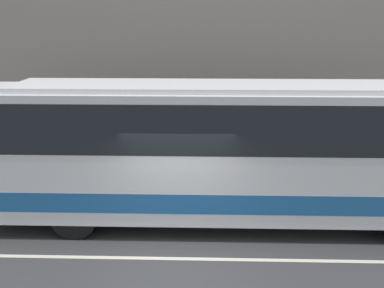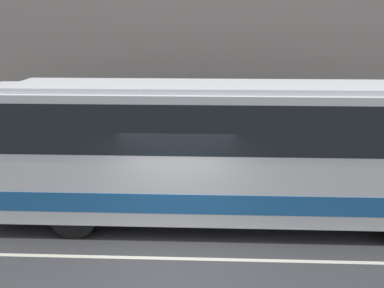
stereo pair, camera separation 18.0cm
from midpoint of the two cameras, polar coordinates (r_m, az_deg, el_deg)
The scene contains 6 objects.
ground_plane at distance 11.44m, azimuth -2.22°, elevation -12.14°, with size 60.00×60.00×0.00m, color #38383A.
sidewalk at distance 16.42m, azimuth -0.84°, elevation -3.79°, with size 60.00×2.75×0.17m.
building_facade at distance 17.22m, azimuth -0.64°, elevation 12.06°, with size 60.00×0.35×9.41m.
lane_stripe at distance 11.44m, azimuth -2.22°, elevation -12.12°, with size 54.00×0.14×0.01m.
transit_bus at distance 12.78m, azimuth 2.65°, elevation -0.23°, with size 11.44×2.56×3.42m.
pedestrian_waiting at distance 15.68m, azimuth -2.12°, elevation -1.56°, with size 0.36×0.36×1.57m.
Camera 1 is at (0.71, -10.31, 4.92)m, focal length 50.00 mm.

